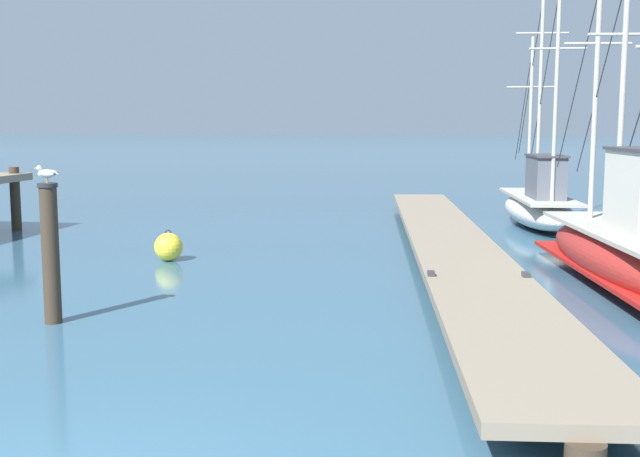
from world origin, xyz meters
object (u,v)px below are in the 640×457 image
(mooring_piling, at_px, (50,251))
(fishing_boat_0, at_px, (625,246))
(perched_seagull, at_px, (47,173))
(mooring_buoy, at_px, (168,247))
(fishing_boat_1, at_px, (539,203))

(mooring_piling, bearing_deg, fishing_boat_0, 20.08)
(perched_seagull, xyz_separation_m, mooring_buoy, (0.25, 5.53, -1.98))
(mooring_piling, relative_size, mooring_buoy, 3.06)
(mooring_buoy, bearing_deg, mooring_piling, -92.61)
(mooring_piling, xyz_separation_m, perched_seagull, (0.01, -0.00, 1.18))
(fishing_boat_1, bearing_deg, fishing_boat_0, -90.51)
(fishing_boat_1, height_order, perched_seagull, fishing_boat_1)
(perched_seagull, distance_m, mooring_buoy, 5.88)
(mooring_piling, height_order, mooring_buoy, mooring_piling)
(fishing_boat_1, distance_m, mooring_buoy, 11.43)
(fishing_boat_1, distance_m, mooring_piling, 15.48)
(fishing_boat_0, bearing_deg, mooring_piling, -159.92)
(fishing_boat_0, height_order, mooring_piling, fishing_boat_0)
(fishing_boat_0, height_order, perched_seagull, fishing_boat_0)
(fishing_boat_1, bearing_deg, mooring_buoy, -144.48)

